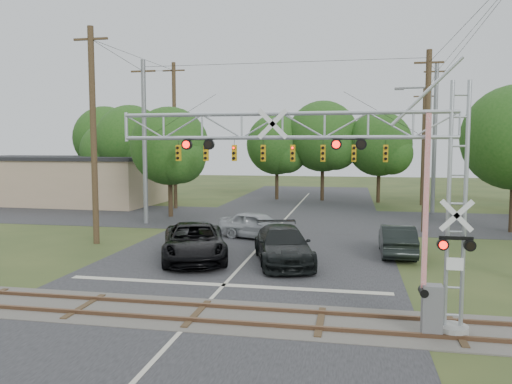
% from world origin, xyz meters
% --- Properties ---
extents(ground, '(160.00, 160.00, 0.00)m').
position_xyz_m(ground, '(0.00, 0.00, 0.00)').
color(ground, '#31431F').
rests_on(ground, ground).
extents(road_main, '(14.00, 90.00, 0.02)m').
position_xyz_m(road_main, '(0.00, 10.00, 0.01)').
color(road_main, '#242326').
rests_on(road_main, ground).
extents(road_cross, '(90.00, 12.00, 0.02)m').
position_xyz_m(road_cross, '(0.00, 24.00, 0.01)').
color(road_cross, '#242326').
rests_on(road_cross, ground).
extents(railroad_track, '(90.00, 3.20, 0.17)m').
position_xyz_m(railroad_track, '(0.00, 2.00, 0.03)').
color(railroad_track, '#554F49').
rests_on(railroad_track, ground).
extents(crossing_gantry, '(10.53, 0.93, 7.31)m').
position_xyz_m(crossing_gantry, '(4.73, 1.64, 4.50)').
color(crossing_gantry, gray).
rests_on(crossing_gantry, ground).
extents(traffic_signal_span, '(19.34, 0.36, 11.50)m').
position_xyz_m(traffic_signal_span, '(0.85, 20.00, 5.59)').
color(traffic_signal_span, slate).
rests_on(traffic_signal_span, ground).
extents(pickup_black, '(4.81, 6.94, 1.76)m').
position_xyz_m(pickup_black, '(-2.55, 9.62, 0.88)').
color(pickup_black, black).
rests_on(pickup_black, ground).
extents(car_dark, '(3.88, 6.31, 1.71)m').
position_xyz_m(car_dark, '(1.77, 9.73, 0.85)').
color(car_dark, black).
rests_on(car_dark, ground).
extents(sedan_silver, '(5.08, 3.38, 1.61)m').
position_xyz_m(sedan_silver, '(-0.58, 15.68, 0.80)').
color(sedan_silver, '#9B9EA2').
rests_on(sedan_silver, ground).
extents(suv_dark, '(1.66, 4.71, 1.55)m').
position_xyz_m(suv_dark, '(7.19, 12.57, 0.77)').
color(suv_dark, black).
rests_on(suv_dark, ground).
extents(commercial_building, '(19.72, 10.55, 4.54)m').
position_xyz_m(commercial_building, '(-22.89, 30.96, 2.28)').
color(commercial_building, tan).
rests_on(commercial_building, ground).
extents(streetlight, '(2.68, 0.28, 10.06)m').
position_xyz_m(streetlight, '(10.29, 25.92, 5.62)').
color(streetlight, slate).
rests_on(streetlight, ground).
extents(utility_poles, '(24.91, 27.79, 14.52)m').
position_xyz_m(utility_poles, '(3.19, 22.11, 6.39)').
color(utility_poles, '#3C2F1C').
rests_on(utility_poles, ground).
extents(treeline, '(50.23, 24.57, 10.08)m').
position_xyz_m(treeline, '(-1.54, 33.09, 5.90)').
color(treeline, '#372819').
rests_on(treeline, ground).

